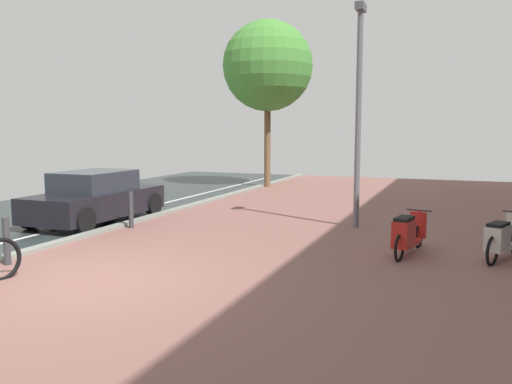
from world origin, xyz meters
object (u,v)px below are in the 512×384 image
(scooter_mid, at_px, (407,234))
(scooter_near, at_px, (502,239))
(parked_car_near, at_px, (96,198))
(lamp_post, at_px, (359,105))
(bollard_near, at_px, (7,241))
(bollard_far, at_px, (131,210))
(street_tree, at_px, (268,66))

(scooter_mid, bearing_deg, scooter_near, 9.55)
(scooter_mid, relative_size, parked_car_near, 0.47)
(parked_car_near, distance_m, lamp_post, 7.14)
(bollard_near, relative_size, bollard_far, 0.96)
(lamp_post, bearing_deg, bollard_far, -157.16)
(bollard_far, bearing_deg, scooter_near, -1.28)
(lamp_post, distance_m, street_tree, 9.68)
(scooter_mid, bearing_deg, lamp_post, 119.25)
(scooter_near, height_order, bollard_near, bollard_near)
(street_tree, height_order, bollard_near, street_tree)
(lamp_post, height_order, bollard_far, lamp_post)
(scooter_near, xyz_separation_m, bollard_near, (-8.25, -3.59, 0.03))
(scooter_near, distance_m, bollard_near, 9.00)
(street_tree, bearing_deg, scooter_mid, -57.40)
(scooter_near, distance_m, parked_car_near, 9.67)
(scooter_mid, height_order, bollard_near, bollard_near)
(lamp_post, relative_size, bollard_far, 6.02)
(scooter_mid, xyz_separation_m, parked_car_near, (-7.98, 0.91, 0.20))
(scooter_mid, bearing_deg, bollard_far, 175.96)
(scooter_mid, distance_m, bollard_far, 6.60)
(street_tree, distance_m, bollard_far, 11.03)
(parked_car_near, relative_size, bollard_near, 4.60)
(lamp_post, bearing_deg, street_tree, 123.66)
(scooter_mid, height_order, street_tree, street_tree)
(scooter_near, bearing_deg, bollard_near, -156.47)
(scooter_near, bearing_deg, scooter_mid, -170.45)
(scooter_near, distance_m, bollard_far, 8.26)
(street_tree, bearing_deg, bollard_far, -89.25)
(scooter_near, relative_size, scooter_mid, 0.94)
(parked_car_near, distance_m, bollard_far, 1.48)
(bollard_far, bearing_deg, bollard_near, -90.00)
(lamp_post, xyz_separation_m, street_tree, (-5.25, 7.88, 2.00))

